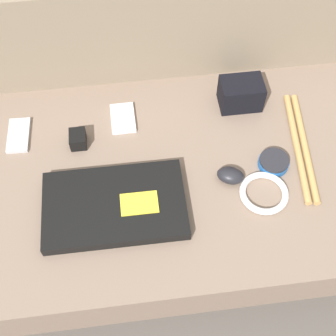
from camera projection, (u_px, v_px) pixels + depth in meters
The scene contains 12 objects.
ground_plane at pixel (168, 198), 1.31m from camera, with size 8.00×8.00×0.00m, color #4C4742.
couch_seat at pixel (168, 186), 1.26m from camera, with size 1.15×0.65×0.14m.
couch_backrest at pixel (149, 35), 1.36m from camera, with size 1.15×0.20×0.44m.
laptop at pixel (115, 205), 1.13m from camera, with size 0.34×0.21×0.03m.
computer_mouse at pixel (230, 175), 1.17m from camera, with size 0.08×0.07×0.04m.
speaker_puck at pixel (274, 162), 1.20m from camera, with size 0.08×0.08×0.03m.
phone_silver at pixel (123, 118), 1.29m from camera, with size 0.07×0.10×0.01m.
phone_black at pixel (19, 135), 1.26m from camera, with size 0.06×0.11×0.01m.
camera_pouch at pixel (241, 94), 1.29m from camera, with size 0.12×0.08×0.08m.
charger_brick at pixel (78, 139), 1.23m from camera, with size 0.04×0.05×0.04m.
cable_coil at pixel (264, 193), 1.16m from camera, with size 0.12×0.12×0.02m.
drumstick_pair at pixel (301, 146), 1.23m from camera, with size 0.08×0.35×0.02m.
Camera 1 is at (-0.08, -0.64, 1.15)m, focal length 50.00 mm.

